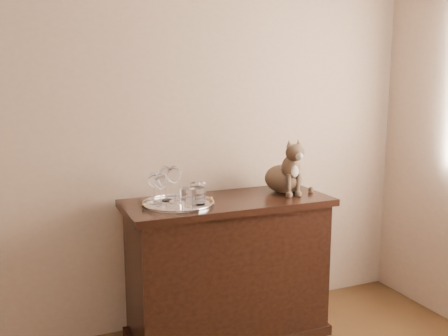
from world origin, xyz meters
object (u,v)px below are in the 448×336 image
Objects in this scene: sideboard at (228,269)px; wine_glass_c at (161,190)px; wine_glass_a at (154,188)px; wine_glass_d at (175,184)px; wine_glass_b at (166,183)px; tumbler_a at (197,196)px; cat at (284,165)px; tray at (178,204)px; tumbler_c at (198,192)px; tumbler_b at (188,197)px.

wine_glass_c reaches higher than sideboard.
wine_glass_d reaches higher than wine_glass_a.
wine_glass_b is (0.08, 0.04, 0.01)m from wine_glass_a.
sideboard is at bearing -4.84° from wine_glass_d.
wine_glass_a is at bearing 151.30° from tumbler_a.
wine_glass_b is 2.08× the size of tumbler_a.
wine_glass_a is 0.88× the size of wine_glass_b.
cat is (0.39, 0.05, 0.59)m from sideboard.
wine_glass_c is at bearing 165.62° from tumbler_a.
tray is (-0.30, -0.01, 0.43)m from sideboard.
cat is (0.69, 0.05, 0.16)m from tray.
tumbler_c is at bearing 67.10° from tumbler_a.
wine_glass_c is 0.15m from tumbler_b.
sideboard is 5.82× the size of wine_glass_d.
wine_glass_d is 2.05× the size of tumbler_b.
tumbler_c is at bearing 12.62° from tray.
wine_glass_c is (0.02, -0.07, 0.00)m from wine_glass_a.
cat reaches higher than wine_glass_c.
tumbler_b is at bearing -67.61° from wine_glass_b.
cat reaches higher than tray.
wine_glass_b is 1.97× the size of tumbler_c.
wine_glass_d is at bearing -61.84° from wine_glass_b.
wine_glass_d reaches higher than tray.
tumbler_a is 0.95× the size of tumbler_c.
sideboard is at bearing -173.33° from cat.
cat is (0.79, 0.06, 0.07)m from wine_glass_c.
wine_glass_d is 0.70m from cat.
tray is at bearing -66.06° from wine_glass_b.
wine_glass_a is 0.07m from wine_glass_c.
wine_glass_b is at bearing 25.26° from wine_glass_a.
sideboard is 6.10× the size of wine_glass_b.
wine_glass_d is at bearing 24.99° from wine_glass_c.
wine_glass_c is at bearing -155.01° from wine_glass_d.
sideboard is 0.67m from wine_glass_a.
wine_glass_d is (0.03, -0.06, 0.00)m from wine_glass_b.
wine_glass_a reaches higher than tumbler_c.
tumbler_b is (-0.27, -0.09, 0.48)m from sideboard.
wine_glass_d is 0.15m from tumbler_c.
wine_glass_d is (0.09, 0.04, 0.01)m from wine_glass_c.
wine_glass_c is 0.10m from wine_glass_d.
wine_glass_c is at bearing -170.78° from tumbler_c.
wine_glass_c is at bearing -73.85° from wine_glass_a.
wine_glass_b is 0.21m from tumbler_a.
tumbler_a is at bearing -28.70° from wine_glass_a.
tumbler_c is 0.58m from cat.
cat is (0.70, 0.02, 0.06)m from wine_glass_d.
wine_glass_b is 1.96× the size of tumbler_b.
tumbler_b is at bearing -28.61° from wine_glass_c.
wine_glass_b reaches higher than tray.
tumbler_c reaches higher than tumbler_a.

